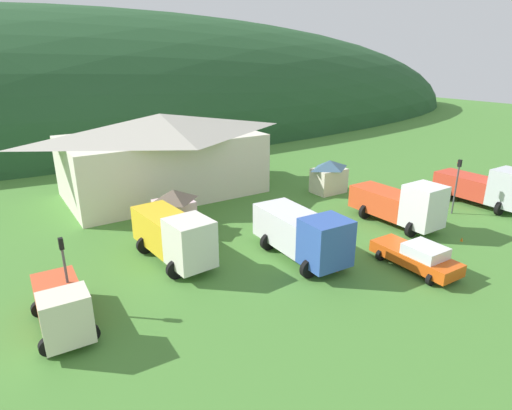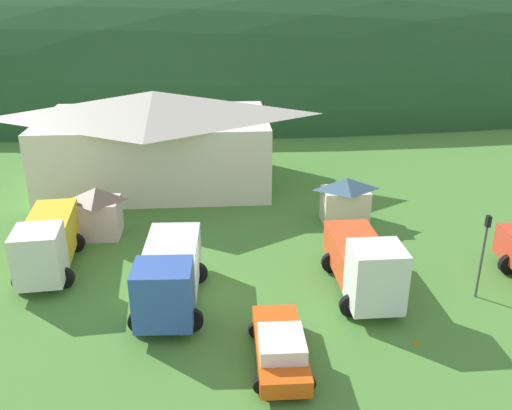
{
  "view_description": "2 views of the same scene",
  "coord_description": "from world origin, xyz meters",
  "px_view_note": "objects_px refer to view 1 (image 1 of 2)",
  "views": [
    {
      "loc": [
        -16.39,
        -18.84,
        11.75
      ],
      "look_at": [
        -0.43,
        5.71,
        1.42
      ],
      "focal_mm": 29.74,
      "sensor_mm": 36.0,
      "label": 1
    },
    {
      "loc": [
        1.16,
        -23.47,
        14.43
      ],
      "look_at": [
        3.32,
        6.08,
        2.28
      ],
      "focal_mm": 38.55,
      "sensor_mm": 36.0,
      "label": 2
    }
  ],
  "objects_px": {
    "play_shed_pink": "(174,210)",
    "traffic_cone_near_pickup": "(336,271)",
    "box_truck_blue": "(303,233)",
    "heavy_rig_white": "(401,203)",
    "service_pickup_orange": "(417,256)",
    "traffic_light_west": "(65,268)",
    "play_shed_cream": "(329,176)",
    "heavy_rig_striped": "(174,235)",
    "tow_truck_silver": "(487,187)",
    "traffic_light_east": "(457,181)",
    "light_truck_cream": "(62,306)",
    "depot_building": "(162,153)",
    "traffic_cone_mid_row": "(462,241)"
  },
  "relations": [
    {
      "from": "traffic_cone_mid_row",
      "to": "traffic_light_east",
      "type": "bearing_deg",
      "value": 39.81
    },
    {
      "from": "light_truck_cream",
      "to": "service_pickup_orange",
      "type": "relative_size",
      "value": 1.03
    },
    {
      "from": "play_shed_pink",
      "to": "heavy_rig_white",
      "type": "height_order",
      "value": "heavy_rig_white"
    },
    {
      "from": "play_shed_pink",
      "to": "traffic_light_east",
      "type": "height_order",
      "value": "traffic_light_east"
    },
    {
      "from": "light_truck_cream",
      "to": "heavy_rig_white",
      "type": "distance_m",
      "value": 22.9
    },
    {
      "from": "depot_building",
      "to": "traffic_light_west",
      "type": "xyz_separation_m",
      "value": [
        -10.9,
        -15.57,
        -1.23
      ]
    },
    {
      "from": "light_truck_cream",
      "to": "heavy_rig_white",
      "type": "height_order",
      "value": "heavy_rig_white"
    },
    {
      "from": "play_shed_cream",
      "to": "play_shed_pink",
      "type": "bearing_deg",
      "value": -176.32
    },
    {
      "from": "heavy_rig_white",
      "to": "traffic_cone_mid_row",
      "type": "distance_m",
      "value": 4.69
    },
    {
      "from": "traffic_light_east",
      "to": "depot_building",
      "type": "bearing_deg",
      "value": 134.3
    },
    {
      "from": "play_shed_pink",
      "to": "traffic_cone_near_pickup",
      "type": "bearing_deg",
      "value": -62.77
    },
    {
      "from": "light_truck_cream",
      "to": "traffic_cone_mid_row",
      "type": "bearing_deg",
      "value": 82.05
    },
    {
      "from": "play_shed_pink",
      "to": "light_truck_cream",
      "type": "relative_size",
      "value": 0.58
    },
    {
      "from": "heavy_rig_striped",
      "to": "tow_truck_silver",
      "type": "xyz_separation_m",
      "value": [
        25.32,
        -4.57,
        -0.06
      ]
    },
    {
      "from": "play_shed_cream",
      "to": "traffic_cone_near_pickup",
      "type": "bearing_deg",
      "value": -130.32
    },
    {
      "from": "heavy_rig_white",
      "to": "service_pickup_orange",
      "type": "distance_m",
      "value": 6.92
    },
    {
      "from": "traffic_light_west",
      "to": "light_truck_cream",
      "type": "bearing_deg",
      "value": -112.18
    },
    {
      "from": "tow_truck_silver",
      "to": "heavy_rig_striped",
      "type": "bearing_deg",
      "value": -100.61
    },
    {
      "from": "box_truck_blue",
      "to": "heavy_rig_white",
      "type": "distance_m",
      "value": 9.37
    },
    {
      "from": "service_pickup_orange",
      "to": "traffic_light_west",
      "type": "distance_m",
      "value": 18.82
    },
    {
      "from": "traffic_light_west",
      "to": "traffic_cone_near_pickup",
      "type": "bearing_deg",
      "value": -16.09
    },
    {
      "from": "play_shed_cream",
      "to": "heavy_rig_striped",
      "type": "distance_m",
      "value": 17.87
    },
    {
      "from": "box_truck_blue",
      "to": "traffic_light_west",
      "type": "bearing_deg",
      "value": -94.62
    },
    {
      "from": "play_shed_pink",
      "to": "heavy_rig_white",
      "type": "bearing_deg",
      "value": -28.92
    },
    {
      "from": "heavy_rig_striped",
      "to": "traffic_light_west",
      "type": "xyz_separation_m",
      "value": [
        -6.36,
        -2.34,
        0.69
      ]
    },
    {
      "from": "traffic_light_east",
      "to": "traffic_cone_near_pickup",
      "type": "distance_m",
      "value": 14.66
    },
    {
      "from": "depot_building",
      "to": "tow_truck_silver",
      "type": "bearing_deg",
      "value": -40.57
    },
    {
      "from": "depot_building",
      "to": "heavy_rig_white",
      "type": "xyz_separation_m",
      "value": [
        11.46,
        -16.76,
        -1.96
      ]
    },
    {
      "from": "play_shed_pink",
      "to": "box_truck_blue",
      "type": "relative_size",
      "value": 0.44
    },
    {
      "from": "play_shed_cream",
      "to": "service_pickup_orange",
      "type": "distance_m",
      "value": 15.01
    },
    {
      "from": "light_truck_cream",
      "to": "traffic_light_west",
      "type": "xyz_separation_m",
      "value": [
        0.53,
        1.3,
        1.2
      ]
    },
    {
      "from": "play_shed_pink",
      "to": "traffic_cone_near_pickup",
      "type": "height_order",
      "value": "play_shed_pink"
    },
    {
      "from": "traffic_cone_near_pickup",
      "to": "traffic_cone_mid_row",
      "type": "distance_m",
      "value": 10.1
    },
    {
      "from": "play_shed_cream",
      "to": "heavy_rig_white",
      "type": "xyz_separation_m",
      "value": [
        -1.07,
        -8.83,
        0.16
      ]
    },
    {
      "from": "play_shed_cream",
      "to": "traffic_cone_near_pickup",
      "type": "xyz_separation_m",
      "value": [
        -9.82,
        -11.57,
        -1.53
      ]
    },
    {
      "from": "play_shed_cream",
      "to": "box_truck_blue",
      "type": "bearing_deg",
      "value": -138.71
    },
    {
      "from": "box_truck_blue",
      "to": "traffic_cone_near_pickup",
      "type": "height_order",
      "value": "box_truck_blue"
    },
    {
      "from": "light_truck_cream",
      "to": "traffic_cone_mid_row",
      "type": "distance_m",
      "value": 24.51
    },
    {
      "from": "traffic_light_east",
      "to": "traffic_cone_mid_row",
      "type": "xyz_separation_m",
      "value": [
        -4.27,
        -3.56,
        -2.65
      ]
    },
    {
      "from": "light_truck_cream",
      "to": "service_pickup_orange",
      "type": "xyz_separation_m",
      "value": [
        18.22,
        -4.91,
        -0.4
      ]
    },
    {
      "from": "depot_building",
      "to": "heavy_rig_striped",
      "type": "xyz_separation_m",
      "value": [
        -4.54,
        -13.23,
        -1.92
      ]
    },
    {
      "from": "tow_truck_silver",
      "to": "traffic_light_west",
      "type": "height_order",
      "value": "traffic_light_west"
    },
    {
      "from": "heavy_rig_white",
      "to": "traffic_light_east",
      "type": "xyz_separation_m",
      "value": [
        5.51,
        -0.63,
        0.96
      ]
    },
    {
      "from": "box_truck_blue",
      "to": "heavy_rig_white",
      "type": "relative_size",
      "value": 1.01
    },
    {
      "from": "traffic_light_west",
      "to": "traffic_light_east",
      "type": "height_order",
      "value": "traffic_light_east"
    },
    {
      "from": "play_shed_cream",
      "to": "traffic_light_west",
      "type": "relative_size",
      "value": 0.79
    },
    {
      "from": "play_shed_pink",
      "to": "box_truck_blue",
      "type": "height_order",
      "value": "box_truck_blue"
    },
    {
      "from": "play_shed_cream",
      "to": "traffic_cone_mid_row",
      "type": "bearing_deg",
      "value": -89.21
    },
    {
      "from": "depot_building",
      "to": "traffic_cone_near_pickup",
      "type": "relative_size",
      "value": 28.59
    },
    {
      "from": "traffic_cone_near_pickup",
      "to": "traffic_light_west",
      "type": "bearing_deg",
      "value": 163.91
    }
  ]
}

